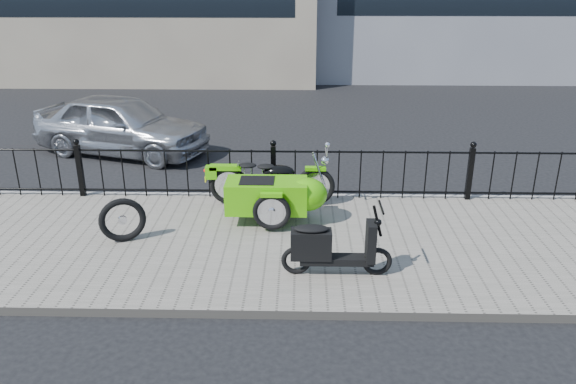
{
  "coord_description": "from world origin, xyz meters",
  "views": [
    {
      "loc": [
        0.49,
        -8.18,
        3.93
      ],
      "look_at": [
        0.29,
        -0.1,
        0.77
      ],
      "focal_mm": 35.0,
      "sensor_mm": 36.0,
      "label": 1
    }
  ],
  "objects_px": {
    "scooter": "(329,248)",
    "spare_tire": "(123,220)",
    "sedan_car": "(121,125)",
    "motorcycle_sidecar": "(278,192)"
  },
  "relations": [
    {
      "from": "scooter",
      "to": "sedan_car",
      "type": "relative_size",
      "value": 0.37
    },
    {
      "from": "motorcycle_sidecar",
      "to": "spare_tire",
      "type": "xyz_separation_m",
      "value": [
        -2.3,
        -0.89,
        -0.13
      ]
    },
    {
      "from": "spare_tire",
      "to": "sedan_car",
      "type": "relative_size",
      "value": 0.17
    },
    {
      "from": "scooter",
      "to": "sedan_car",
      "type": "bearing_deg",
      "value": 128.18
    },
    {
      "from": "motorcycle_sidecar",
      "to": "spare_tire",
      "type": "bearing_deg",
      "value": -158.81
    },
    {
      "from": "scooter",
      "to": "motorcycle_sidecar",
      "type": "bearing_deg",
      "value": 112.6
    },
    {
      "from": "motorcycle_sidecar",
      "to": "sedan_car",
      "type": "xyz_separation_m",
      "value": [
        -3.76,
        3.92,
        0.1
      ]
    },
    {
      "from": "motorcycle_sidecar",
      "to": "scooter",
      "type": "height_order",
      "value": "scooter"
    },
    {
      "from": "spare_tire",
      "to": "sedan_car",
      "type": "height_order",
      "value": "sedan_car"
    },
    {
      "from": "scooter",
      "to": "spare_tire",
      "type": "height_order",
      "value": "scooter"
    }
  ]
}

